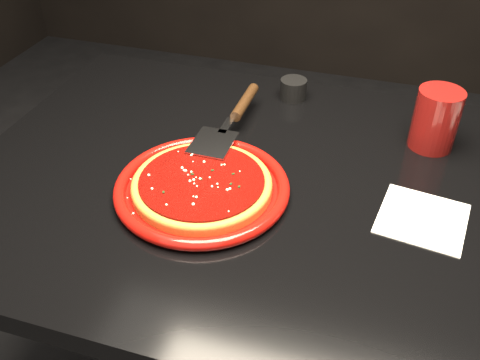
{
  "coord_description": "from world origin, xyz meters",
  "views": [
    {
      "loc": [
        0.14,
        -0.75,
        1.34
      ],
      "look_at": [
        -0.08,
        -0.04,
        0.77
      ],
      "focal_mm": 40.0,
      "sensor_mm": 36.0,
      "label": 1
    }
  ],
  "objects_px": {
    "plate": "(202,188)",
    "pizza_server": "(231,119)",
    "ramekin": "(293,89)",
    "table": "(280,318)",
    "cup": "(436,119)"
  },
  "relations": [
    {
      "from": "plate",
      "to": "pizza_server",
      "type": "distance_m",
      "value": 0.19
    },
    {
      "from": "pizza_server",
      "to": "ramekin",
      "type": "relative_size",
      "value": 5.43
    },
    {
      "from": "plate",
      "to": "pizza_server",
      "type": "xyz_separation_m",
      "value": [
        -0.01,
        0.19,
        0.03
      ]
    },
    {
      "from": "pizza_server",
      "to": "ramekin",
      "type": "distance_m",
      "value": 0.21
    },
    {
      "from": "table",
      "to": "ramekin",
      "type": "height_order",
      "value": "ramekin"
    },
    {
      "from": "plate",
      "to": "ramekin",
      "type": "bearing_deg",
      "value": 78.84
    },
    {
      "from": "pizza_server",
      "to": "table",
      "type": "bearing_deg",
      "value": -38.63
    },
    {
      "from": "plate",
      "to": "pizza_server",
      "type": "height_order",
      "value": "pizza_server"
    },
    {
      "from": "plate",
      "to": "pizza_server",
      "type": "relative_size",
      "value": 0.96
    },
    {
      "from": "pizza_server",
      "to": "plate",
      "type": "bearing_deg",
      "value": -86.99
    },
    {
      "from": "pizza_server",
      "to": "cup",
      "type": "bearing_deg",
      "value": 12.82
    },
    {
      "from": "ramekin",
      "to": "pizza_server",
      "type": "bearing_deg",
      "value": -113.57
    },
    {
      "from": "plate",
      "to": "cup",
      "type": "distance_m",
      "value": 0.47
    },
    {
      "from": "table",
      "to": "pizza_server",
      "type": "bearing_deg",
      "value": 140.87
    },
    {
      "from": "plate",
      "to": "ramekin",
      "type": "height_order",
      "value": "ramekin"
    }
  ]
}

